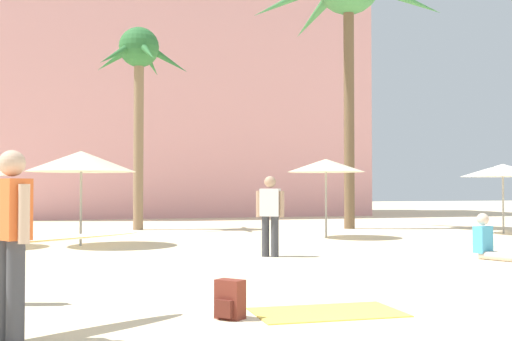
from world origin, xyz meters
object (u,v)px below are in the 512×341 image
Objects in this scene: cafe_umbrella_4 at (81,161)px; person_mid_center at (491,243)px; cafe_umbrella_3 at (503,170)px; beach_towel at (327,312)px; cafe_umbrella_2 at (326,166)px; person_far_right at (270,212)px; backpack at (229,300)px; person_mid_right at (12,239)px; palm_tree_left at (139,65)px.

person_mid_center is at bearing -35.88° from cafe_umbrella_4.
cafe_umbrella_3 reaches higher than beach_towel.
cafe_umbrella_2 is 2.26× the size of person_mid_center.
cafe_umbrella_4 reaches higher than person_far_right.
cafe_umbrella_2 reaches higher than person_far_right.
beach_towel is 1.15m from backpack.
person_mid_center is (0.86, -6.19, -1.76)m from cafe_umbrella_2.
person_mid_center is at bearing -0.48° from person_mid_right.
cafe_umbrella_4 is at bearing -147.44° from person_mid_center.
cafe_umbrella_4 is 2.68× the size of person_mid_center.
cafe_umbrella_4 is (-2.10, -5.88, -3.60)m from palm_tree_left.
palm_tree_left reaches higher than cafe_umbrella_3.
backpack is (-0.87, -15.54, -5.48)m from palm_tree_left.
person_mid_center is (5.58, -11.44, -5.36)m from palm_tree_left.
cafe_umbrella_2 is 0.84× the size of cafe_umbrella_4.
cafe_umbrella_2 is at bearing -158.71° from backpack.
person_mid_center reaches higher than backpack.
palm_tree_left is at bearing -133.39° from backpack.
cafe_umbrella_2 is 1.36× the size of person_far_right.
cafe_umbrella_4 is 5.39m from person_far_right.
backpack reaches higher than beach_towel.
beach_towel is at bearing -135.71° from cafe_umbrella_3.
person_mid_right is at bearing -84.14° from person_mid_center.
beach_towel is (-10.39, -10.13, -1.98)m from cafe_umbrella_3.
cafe_umbrella_3 reaches higher than person_mid_center.
cafe_umbrella_2 is (4.72, -5.25, -3.61)m from palm_tree_left.
cafe_umbrella_3 is 2.58× the size of person_mid_center.
person_mid_right reaches higher than beach_towel.
palm_tree_left is at bearing 42.32° from person_far_right.
cafe_umbrella_4 is (-6.83, -0.63, 0.01)m from cafe_umbrella_2.
cafe_umbrella_4 reaches higher than person_mid_center.
person_mid_center is at bearing -130.09° from cafe_umbrella_3.
cafe_umbrella_4 is 1.61× the size of person_far_right.
cafe_umbrella_3 is 0.96× the size of cafe_umbrella_4.
cafe_umbrella_4 is at bearing -174.72° from cafe_umbrella_2.
cafe_umbrella_2 reaches higher than person_mid_center.
person_mid_right is 1.61× the size of person_far_right.
cafe_umbrella_3 reaches higher than person_far_right.
person_mid_center is (-5.07, -6.02, -1.67)m from cafe_umbrella_3.
palm_tree_left reaches higher than person_mid_center.
person_mid_center is at bearing -63.99° from palm_tree_left.
cafe_umbrella_4 reaches higher than cafe_umbrella_2.
cafe_umbrella_2 is 11.41m from beach_towel.
backpack is 7.65m from person_mid_center.
beach_towel is at bearing -76.23° from cafe_umbrella_4.
person_mid_center is (8.63, 4.48, -0.62)m from person_mid_right.
palm_tree_left is at bearing 153.05° from cafe_umbrella_3.
person_far_right is (4.61, 6.26, -0.02)m from person_mid_right.
person_mid_right is at bearing -100.85° from palm_tree_left.
person_far_right is at bearing 25.76° from person_mid_right.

